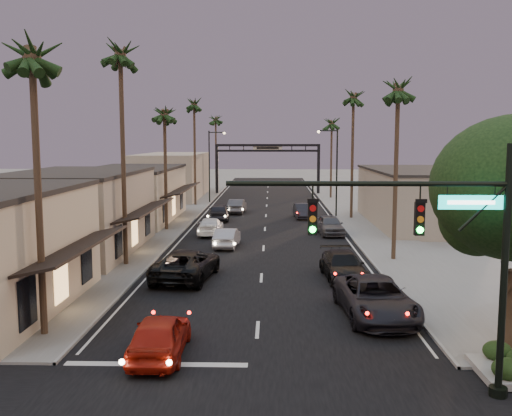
# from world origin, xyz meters

# --- Properties ---
(ground) EXTENTS (200.00, 200.00, 0.00)m
(ground) POSITION_xyz_m (0.00, 40.00, 0.00)
(ground) COLOR slate
(ground) RESTS_ON ground
(road) EXTENTS (14.00, 120.00, 0.02)m
(road) POSITION_xyz_m (0.00, 45.00, 0.00)
(road) COLOR black
(road) RESTS_ON ground
(sidewalk_left) EXTENTS (5.00, 92.00, 0.12)m
(sidewalk_left) POSITION_xyz_m (-9.50, 52.00, 0.06)
(sidewalk_left) COLOR slate
(sidewalk_left) RESTS_ON ground
(sidewalk_right) EXTENTS (5.00, 92.00, 0.12)m
(sidewalk_right) POSITION_xyz_m (9.50, 52.00, 0.06)
(sidewalk_right) COLOR slate
(sidewalk_right) RESTS_ON ground
(storefront_mid) EXTENTS (8.00, 14.00, 5.50)m
(storefront_mid) POSITION_xyz_m (-13.00, 26.00, 2.75)
(storefront_mid) COLOR gray
(storefront_mid) RESTS_ON ground
(storefront_far) EXTENTS (8.00, 16.00, 5.00)m
(storefront_far) POSITION_xyz_m (-13.00, 42.00, 2.50)
(storefront_far) COLOR #C1B193
(storefront_far) RESTS_ON ground
(storefront_dist) EXTENTS (8.00, 20.00, 6.00)m
(storefront_dist) POSITION_xyz_m (-13.00, 65.00, 3.00)
(storefront_dist) COLOR gray
(storefront_dist) RESTS_ON ground
(building_right) EXTENTS (8.00, 18.00, 5.00)m
(building_right) POSITION_xyz_m (14.00, 40.00, 2.50)
(building_right) COLOR gray
(building_right) RESTS_ON ground
(traffic_signal) EXTENTS (8.51, 0.22, 7.80)m
(traffic_signal) POSITION_xyz_m (5.69, 4.00, 5.08)
(traffic_signal) COLOR black
(traffic_signal) RESTS_ON ground
(planter) EXTENTS (2.20, 2.60, 0.24)m
(planter) POSITION_xyz_m (8.60, 5.50, 0.00)
(planter) COLOR gray
(planter) RESTS_ON ground
(arch) EXTENTS (15.20, 0.40, 7.27)m
(arch) POSITION_xyz_m (0.00, 70.00, 5.53)
(arch) COLOR black
(arch) RESTS_ON ground
(streetlight_right) EXTENTS (2.13, 0.30, 9.00)m
(streetlight_right) POSITION_xyz_m (6.92, 45.00, 5.33)
(streetlight_right) COLOR black
(streetlight_right) RESTS_ON ground
(streetlight_left) EXTENTS (2.13, 0.30, 9.00)m
(streetlight_left) POSITION_xyz_m (-6.92, 58.00, 5.33)
(streetlight_left) COLOR black
(streetlight_left) RESTS_ON ground
(palm_la) EXTENTS (3.20, 3.20, 13.20)m
(palm_la) POSITION_xyz_m (-8.60, 9.00, 11.44)
(palm_la) COLOR #38281C
(palm_la) RESTS_ON ground
(palm_lb) EXTENTS (3.20, 3.20, 15.20)m
(palm_lb) POSITION_xyz_m (-8.60, 22.00, 13.39)
(palm_lb) COLOR #38281C
(palm_lb) RESTS_ON ground
(palm_lc) EXTENTS (3.20, 3.20, 12.20)m
(palm_lc) POSITION_xyz_m (-8.60, 36.00, 10.47)
(palm_lc) COLOR #38281C
(palm_lc) RESTS_ON ground
(palm_ld) EXTENTS (3.20, 3.20, 14.20)m
(palm_ld) POSITION_xyz_m (-8.60, 55.00, 12.42)
(palm_ld) COLOR #38281C
(palm_ld) RESTS_ON ground
(palm_ra) EXTENTS (3.20, 3.20, 13.20)m
(palm_ra) POSITION_xyz_m (8.60, 24.00, 11.44)
(palm_ra) COLOR #38281C
(palm_ra) RESTS_ON ground
(palm_rb) EXTENTS (3.20, 3.20, 14.20)m
(palm_rb) POSITION_xyz_m (8.60, 44.00, 12.42)
(palm_rb) COLOR #38281C
(palm_rb) RESTS_ON ground
(palm_rc) EXTENTS (3.20, 3.20, 12.20)m
(palm_rc) POSITION_xyz_m (8.60, 64.00, 10.47)
(palm_rc) COLOR #38281C
(palm_rc) RESTS_ON ground
(palm_far) EXTENTS (3.20, 3.20, 13.20)m
(palm_far) POSITION_xyz_m (-8.30, 78.00, 11.44)
(palm_far) COLOR #38281C
(palm_far) RESTS_ON ground
(oncoming_red) EXTENTS (1.97, 4.73, 1.60)m
(oncoming_red) POSITION_xyz_m (-3.51, 7.00, 0.80)
(oncoming_red) COLOR #9C180B
(oncoming_red) RESTS_ON ground
(oncoming_pickup) EXTENTS (3.65, 6.55, 1.73)m
(oncoming_pickup) POSITION_xyz_m (-4.25, 18.58, 0.87)
(oncoming_pickup) COLOR black
(oncoming_pickup) RESTS_ON ground
(oncoming_silver) EXTENTS (1.81, 4.44, 1.43)m
(oncoming_silver) POSITION_xyz_m (-2.70, 28.37, 0.72)
(oncoming_silver) COLOR #A3A3A9
(oncoming_silver) RESTS_ON ground
(oncoming_white) EXTENTS (2.15, 4.96, 1.42)m
(oncoming_white) POSITION_xyz_m (-4.53, 33.87, 0.71)
(oncoming_white) COLOR silver
(oncoming_white) RESTS_ON ground
(oncoming_dgrey) EXTENTS (2.31, 5.08, 1.69)m
(oncoming_dgrey) POSITION_xyz_m (-4.59, 42.34, 0.84)
(oncoming_dgrey) COLOR black
(oncoming_dgrey) RESTS_ON ground
(oncoming_grey_far) EXTENTS (1.88, 4.70, 1.52)m
(oncoming_grey_far) POSITION_xyz_m (-3.16, 48.01, 0.76)
(oncoming_grey_far) COLOR #444448
(oncoming_grey_far) RESTS_ON ground
(curbside_near) EXTENTS (3.36, 6.50, 1.75)m
(curbside_near) POSITION_xyz_m (5.22, 11.85, 0.88)
(curbside_near) COLOR black
(curbside_near) RESTS_ON ground
(curbside_black) EXTENTS (2.55, 5.49, 1.55)m
(curbside_black) POSITION_xyz_m (4.65, 18.81, 0.78)
(curbside_black) COLOR black
(curbside_black) RESTS_ON ground
(curbside_grey) EXTENTS (2.36, 4.95, 1.63)m
(curbside_grey) POSITION_xyz_m (5.47, 34.23, 0.82)
(curbside_grey) COLOR #48484C
(curbside_grey) RESTS_ON ground
(curbside_far) EXTENTS (1.90, 4.57, 1.47)m
(curbside_far) POSITION_xyz_m (3.74, 44.14, 0.73)
(curbside_far) COLOR black
(curbside_far) RESTS_ON ground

